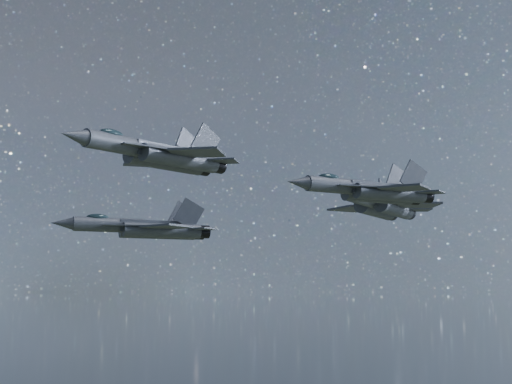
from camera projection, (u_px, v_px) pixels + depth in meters
jet_lead at (161, 155)px, 67.96m from camera, size 19.27×13.35×4.84m
jet_left at (148, 228)px, 83.71m from camera, size 19.15×12.89×4.83m
jet_right at (373, 191)px, 63.79m from camera, size 15.63×10.76×3.92m
jet_slot at (380, 205)px, 82.80m from camera, size 20.03×13.30×5.10m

